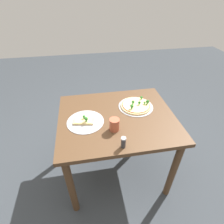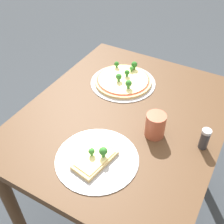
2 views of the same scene
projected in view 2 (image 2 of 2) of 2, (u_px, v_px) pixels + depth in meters
The scene contains 6 objects.
ground_plane at pixel (121, 206), 1.76m from camera, with size 8.00×8.00×0.00m, color #33383D.
dining_table at pixel (124, 132), 1.32m from camera, with size 1.02×0.84×0.77m.
pizza_tray_whole at pixel (123, 80), 1.41m from camera, with size 0.33×0.33×0.07m.
pizza_tray_slice at pixel (96, 159), 1.04m from camera, with size 0.31×0.31×0.07m.
drinking_cup at pixel (155, 125), 1.11m from camera, with size 0.08×0.08×0.10m, color #AD5138.
condiment_shaker at pixel (205, 139), 1.07m from camera, with size 0.04×0.04×0.09m.
Camera 2 is at (-0.83, -0.40, 1.60)m, focal length 45.00 mm.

